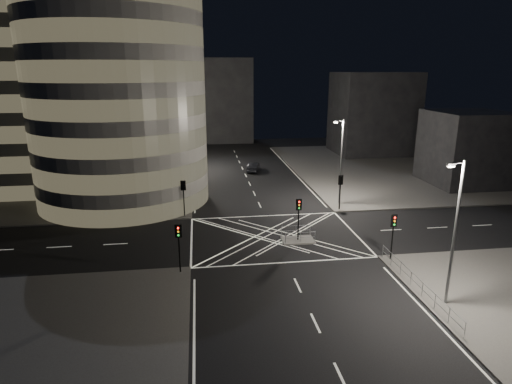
{
  "coord_description": "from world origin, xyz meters",
  "views": [
    {
      "loc": [
        -7.0,
        -38.25,
        15.63
      ],
      "look_at": [
        -1.08,
        5.31,
        3.0
      ],
      "focal_mm": 30.0,
      "sensor_mm": 36.0,
      "label": 1
    }
  ],
  "objects": [
    {
      "name": "street_lamp_right_near",
      "position": [
        9.44,
        -14.0,
        5.54
      ],
      "size": [
        1.25,
        0.25,
        10.0
      ],
      "color": "slate",
      "rests_on": "sidewalk_near_right"
    },
    {
      "name": "sidewalk_far_right",
      "position": [
        29.0,
        27.0,
        0.07
      ],
      "size": [
        42.0,
        42.0,
        0.15
      ],
      "primitive_type": "cube",
      "color": "#4C4A47",
      "rests_on": "ground"
    },
    {
      "name": "tree_e",
      "position": [
        -10.5,
        33.0,
        4.49
      ],
      "size": [
        4.58,
        4.58,
        6.98
      ],
      "color": "black",
      "rests_on": "sidewalk_far_left"
    },
    {
      "name": "tree_d",
      "position": [
        -10.5,
        27.0,
        4.81
      ],
      "size": [
        5.32,
        5.32,
        7.73
      ],
      "color": "black",
      "rests_on": "sidewalk_far_left"
    },
    {
      "name": "street_lamp_right_far",
      "position": [
        9.44,
        9.0,
        5.54
      ],
      "size": [
        1.25,
        0.25,
        10.0
      ],
      "color": "slate",
      "rests_on": "sidewalk_far_right"
    },
    {
      "name": "office_block_rear",
      "position": [
        -22.0,
        42.0,
        11.15
      ],
      "size": [
        24.0,
        16.0,
        22.0
      ],
      "primitive_type": "cube",
      "color": "gray",
      "rests_on": "sidewalk_far_left"
    },
    {
      "name": "traffic_signal_island",
      "position": [
        2.0,
        -1.5,
        2.91
      ],
      "size": [
        0.55,
        0.22,
        4.0
      ],
      "color": "black",
      "rests_on": "central_island"
    },
    {
      "name": "street_lamp_left_far",
      "position": [
        -9.44,
        30.0,
        5.54
      ],
      "size": [
        1.25,
        0.25,
        10.0
      ],
      "color": "slate",
      "rests_on": "sidewalk_far_left"
    },
    {
      "name": "traffic_signal_fl",
      "position": [
        -8.8,
        6.8,
        2.91
      ],
      "size": [
        0.55,
        0.22,
        4.0
      ],
      "color": "black",
      "rests_on": "sidewalk_far_left"
    },
    {
      "name": "building_right_far",
      "position": [
        26.0,
        40.0,
        7.65
      ],
      "size": [
        14.0,
        12.0,
        15.0
      ],
      "primitive_type": "cube",
      "color": "black",
      "rests_on": "sidewalk_far_right"
    },
    {
      "name": "central_island",
      "position": [
        2.0,
        -1.5,
        0.07
      ],
      "size": [
        3.0,
        2.0,
        0.15
      ],
      "primitive_type": "cube",
      "color": "slate",
      "rests_on": "ground"
    },
    {
      "name": "building_far_end",
      "position": [
        -4.0,
        58.0,
        9.0
      ],
      "size": [
        18.0,
        8.0,
        18.0
      ],
      "primitive_type": "cube",
      "color": "black",
      "rests_on": "ground"
    },
    {
      "name": "tree_a",
      "position": [
        -10.5,
        9.0,
        4.52
      ],
      "size": [
        4.55,
        4.55,
        6.99
      ],
      "color": "black",
      "rests_on": "sidewalk_far_left"
    },
    {
      "name": "sedan",
      "position": [
        1.5,
        27.48,
        0.74
      ],
      "size": [
        2.63,
        4.75,
        1.48
      ],
      "primitive_type": "imported",
      "rotation": [
        0.0,
        0.0,
        2.89
      ],
      "color": "black",
      "rests_on": "ground"
    },
    {
      "name": "building_right_near",
      "position": [
        30.0,
        16.0,
        5.15
      ],
      "size": [
        10.0,
        10.0,
        10.0
      ],
      "primitive_type": "cube",
      "color": "black",
      "rests_on": "sidewalk_far_right"
    },
    {
      "name": "tree_b",
      "position": [
        -10.5,
        15.0,
        4.63
      ],
      "size": [
        5.0,
        5.0,
        7.36
      ],
      "color": "black",
      "rests_on": "sidewalk_far_left"
    },
    {
      "name": "traffic_signal_nr",
      "position": [
        8.8,
        -6.8,
        2.91
      ],
      "size": [
        0.55,
        0.22,
        4.0
      ],
      "color": "black",
      "rests_on": "sidewalk_near_right"
    },
    {
      "name": "railing_near_right",
      "position": [
        8.3,
        -12.15,
        0.7
      ],
      "size": [
        0.06,
        11.7,
        1.1
      ],
      "primitive_type": "cube",
      "color": "slate",
      "rests_on": "sidewalk_near_right"
    },
    {
      "name": "ground",
      "position": [
        0.0,
        0.0,
        0.0
      ],
      "size": [
        120.0,
        120.0,
        0.0
      ],
      "primitive_type": "plane",
      "color": "black",
      "rests_on": "ground"
    },
    {
      "name": "traffic_signal_nl",
      "position": [
        -8.8,
        -6.8,
        2.91
      ],
      "size": [
        0.55,
        0.22,
        4.0
      ],
      "color": "black",
      "rests_on": "sidewalk_near_left"
    },
    {
      "name": "traffic_signal_fr",
      "position": [
        8.8,
        6.8,
        2.91
      ],
      "size": [
        0.55,
        0.22,
        4.0
      ],
      "color": "black",
      "rests_on": "sidewalk_far_right"
    },
    {
      "name": "tree_c",
      "position": [
        -10.5,
        21.0,
        5.07
      ],
      "size": [
        4.74,
        4.74,
        7.65
      ],
      "color": "black",
      "rests_on": "sidewalk_far_left"
    },
    {
      "name": "railing_island_south",
      "position": [
        2.0,
        -2.4,
        0.7
      ],
      "size": [
        2.8,
        0.06,
        1.1
      ],
      "primitive_type": "cube",
      "color": "slate",
      "rests_on": "central_island"
    },
    {
      "name": "street_lamp_left_near",
      "position": [
        -9.44,
        12.0,
        5.54
      ],
      "size": [
        1.25,
        0.25,
        10.0
      ],
      "color": "slate",
      "rests_on": "sidewalk_far_left"
    },
    {
      "name": "sidewalk_far_left",
      "position": [
        -29.0,
        27.0,
        0.07
      ],
      "size": [
        42.0,
        42.0,
        0.15
      ],
      "primitive_type": "cube",
      "color": "#4C4A47",
      "rests_on": "ground"
    },
    {
      "name": "office_tower_curved",
      "position": [
        -20.74,
        18.74,
        12.65
      ],
      "size": [
        30.0,
        29.0,
        27.2
      ],
      "color": "gray",
      "rests_on": "sidewalk_far_left"
    },
    {
      "name": "railing_island_north",
      "position": [
        2.0,
        -0.6,
        0.7
      ],
      "size": [
        2.8,
        0.06,
        1.1
      ],
      "primitive_type": "cube",
      "color": "slate",
      "rests_on": "central_island"
    }
  ]
}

